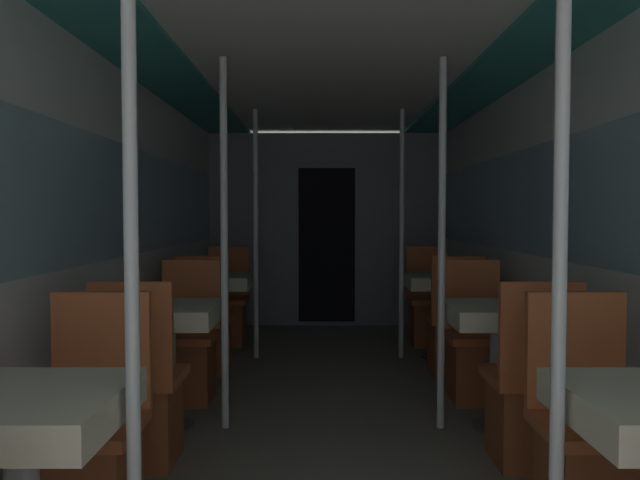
# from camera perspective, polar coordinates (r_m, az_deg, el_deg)

# --- Properties ---
(wall_left) EXTENTS (0.05, 8.31, 2.18)m
(wall_left) POSITION_cam_1_polar(r_m,az_deg,el_deg) (4.04, -18.43, 0.32)
(wall_left) COLOR silver
(wall_left) RESTS_ON ground_plane
(wall_right) EXTENTS (0.05, 8.31, 2.18)m
(wall_right) POSITION_cam_1_polar(r_m,az_deg,el_deg) (4.09, 20.62, 0.31)
(wall_right) COLOR silver
(wall_right) RESTS_ON ground_plane
(ceiling_panel) EXTENTS (2.72, 8.31, 0.07)m
(ceiling_panel) POSITION_cam_1_polar(r_m,az_deg,el_deg) (3.94, 1.24, 16.38)
(ceiling_panel) COLOR white
(ceiling_panel) RESTS_ON wall_left
(bulkhead_far) EXTENTS (2.67, 0.09, 2.18)m
(bulkhead_far) POSITION_cam_1_polar(r_m,az_deg,el_deg) (7.09, 0.70, 0.91)
(bulkhead_far) COLOR slate
(bulkhead_far) RESTS_ON ground_plane
(dining_table_left_0) EXTENTS (0.60, 0.60, 0.73)m
(dining_table_left_0) POSITION_cam_1_polar(r_m,az_deg,el_deg) (2.16, -25.62, -15.23)
(dining_table_left_0) COLOR #4C4C51
(dining_table_left_0) RESTS_ON ground_plane
(chair_left_far_0) EXTENTS (0.40, 0.40, 0.95)m
(chair_left_far_0) POSITION_cam_1_polar(r_m,az_deg,el_deg) (2.74, -20.27, -18.52)
(chair_left_far_0) COLOR brown
(chair_left_far_0) RESTS_ON ground_plane
(support_pole_left_0) EXTENTS (0.04, 0.04, 2.18)m
(support_pole_left_0) POSITION_cam_1_polar(r_m,az_deg,el_deg) (1.95, -16.77, -3.00)
(support_pole_left_0) COLOR silver
(support_pole_left_0) RESTS_ON ground_plane
(dining_table_left_1) EXTENTS (0.60, 0.60, 0.73)m
(dining_table_left_1) POSITION_cam_1_polar(r_m,az_deg,el_deg) (3.82, -13.74, -7.41)
(dining_table_left_1) COLOR #4C4C51
(dining_table_left_1) RESTS_ON ground_plane
(chair_left_near_1) EXTENTS (0.40, 0.40, 0.95)m
(chair_left_near_1) POSITION_cam_1_polar(r_m,az_deg,el_deg) (3.38, -15.96, -14.42)
(chair_left_near_1) COLOR brown
(chair_left_near_1) RESTS_ON ground_plane
(chair_left_far_1) EXTENTS (0.40, 0.40, 0.95)m
(chair_left_far_1) POSITION_cam_1_polar(r_m,az_deg,el_deg) (4.41, -11.97, -10.41)
(chair_left_far_1) COLOR brown
(chair_left_far_1) RESTS_ON ground_plane
(support_pole_left_1) EXTENTS (0.04, 0.04, 2.18)m
(support_pole_left_1) POSITION_cam_1_polar(r_m,az_deg,el_deg) (3.70, -8.67, -0.41)
(support_pole_left_1) COLOR silver
(support_pole_left_1) RESTS_ON ground_plane
(dining_table_left_2) EXTENTS (0.60, 0.60, 0.73)m
(dining_table_left_2) POSITION_cam_1_polar(r_m,az_deg,el_deg) (5.57, -9.30, -4.29)
(dining_table_left_2) COLOR #4C4C51
(dining_table_left_2) RESTS_ON ground_plane
(chair_left_near_2) EXTENTS (0.40, 0.40, 0.95)m
(chair_left_near_2) POSITION_cam_1_polar(r_m,az_deg,el_deg) (5.09, -10.29, -8.67)
(chair_left_near_2) COLOR brown
(chair_left_near_2) RESTS_ON ground_plane
(chair_left_far_2) EXTENTS (0.40, 0.40, 0.95)m
(chair_left_far_2) POSITION_cam_1_polar(r_m,az_deg,el_deg) (6.15, -8.44, -6.73)
(chair_left_far_2) COLOR brown
(chair_left_far_2) RESTS_ON ground_plane
(support_pole_left_2) EXTENTS (0.04, 0.04, 2.18)m
(support_pole_left_2) POSITION_cam_1_polar(r_m,az_deg,el_deg) (5.49, -5.81, 0.52)
(support_pole_left_2) COLOR silver
(support_pole_left_2) RESTS_ON ground_plane
(chair_right_far_0) EXTENTS (0.40, 0.40, 0.95)m
(chair_right_far_0) POSITION_cam_1_polar(r_m,az_deg,el_deg) (2.80, 23.52, -18.16)
(chair_right_far_0) COLOR brown
(chair_right_far_0) RESTS_ON ground_plane
(support_pole_right_0) EXTENTS (0.04, 0.04, 2.18)m
(support_pole_right_0) POSITION_cam_1_polar(r_m,az_deg,el_deg) (2.00, 21.13, -2.92)
(support_pole_right_0) COLOR silver
(support_pole_right_0) RESTS_ON ground_plane
(dining_table_right_1) EXTENTS (0.60, 0.60, 0.73)m
(dining_table_right_1) POSITION_cam_1_polar(r_m,az_deg,el_deg) (3.86, 16.12, -7.33)
(dining_table_right_1) COLOR #4C4C51
(dining_table_right_1) RESTS_ON ground_plane
(chair_right_near_1) EXTENTS (0.40, 0.40, 0.95)m
(chair_right_near_1) POSITION_cam_1_polar(r_m,az_deg,el_deg) (3.42, 18.65, -14.23)
(chair_right_near_1) COLOR brown
(chair_right_near_1) RESTS_ON ground_plane
(chair_right_far_1) EXTENTS (0.40, 0.40, 0.95)m
(chair_right_far_1) POSITION_cam_1_polar(r_m,az_deg,el_deg) (4.44, 14.09, -10.33)
(chair_right_far_1) COLOR brown
(chair_right_far_1) RESTS_ON ground_plane
(support_pole_right_1) EXTENTS (0.04, 0.04, 2.18)m
(support_pole_right_1) POSITION_cam_1_polar(r_m,az_deg,el_deg) (3.73, 11.15, -0.40)
(support_pole_right_1) COLOR silver
(support_pole_right_1) RESTS_ON ground_plane
(dining_table_right_2) EXTENTS (0.60, 0.60, 0.73)m
(dining_table_right_2) POSITION_cam_1_polar(r_m,az_deg,el_deg) (5.59, 11.01, -4.27)
(dining_table_right_2) COLOR #4C4C51
(dining_table_right_2) RESTS_ON ground_plane
(chair_right_near_2) EXTENTS (0.40, 0.40, 0.95)m
(chair_right_near_2) POSITION_cam_1_polar(r_m,az_deg,el_deg) (5.11, 12.15, -8.62)
(chair_right_near_2) COLOR brown
(chair_right_near_2) RESTS_ON ground_plane
(chair_right_far_2) EXTENTS (0.40, 0.40, 0.95)m
(chair_right_far_2) POSITION_cam_1_polar(r_m,az_deg,el_deg) (6.17, 10.01, -6.71)
(chair_right_far_2) COLOR brown
(chair_right_far_2) RESTS_ON ground_plane
(support_pole_right_2) EXTENTS (0.04, 0.04, 2.18)m
(support_pole_right_2) POSITION_cam_1_polar(r_m,az_deg,el_deg) (5.50, 7.55, 0.51)
(support_pole_right_2) COLOR silver
(support_pole_right_2) RESTS_ON ground_plane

